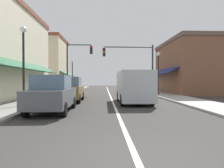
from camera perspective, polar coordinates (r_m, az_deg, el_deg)
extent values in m
plane|color=#33302D|center=(21.82, -0.65, -3.01)|extent=(80.00, 80.00, 0.00)
cube|color=gray|center=(22.34, -14.92, -2.80)|extent=(2.60, 56.00, 0.12)
cube|color=#A39E99|center=(22.65, 13.41, -2.74)|extent=(2.60, 56.00, 0.12)
cube|color=silver|center=(21.82, -0.65, -3.00)|extent=(0.14, 52.00, 0.01)
cube|color=slate|center=(16.94, -23.89, 0.49)|extent=(0.08, 10.64, 1.80)
cube|color=#194C2D|center=(16.76, -21.97, 4.61)|extent=(1.27, 11.76, 0.73)
cube|color=slate|center=(14.58, -28.61, 15.25)|extent=(0.08, 1.10, 1.30)
cube|color=slate|center=(20.17, -20.68, 11.27)|extent=(0.08, 1.10, 1.30)
cube|color=brown|center=(25.78, 20.34, 3.98)|extent=(4.95, 10.00, 5.79)
cube|color=brown|center=(26.12, 20.38, 10.77)|extent=(5.15, 10.20, 0.40)
cube|color=slate|center=(24.91, 15.19, 0.67)|extent=(0.08, 7.60, 1.80)
cube|color=navy|center=(24.76, 13.85, 3.45)|extent=(1.27, 8.40, 0.73)
cube|color=slate|center=(22.97, 16.88, 7.56)|extent=(0.08, 1.10, 1.30)
cube|color=slate|center=(27.15, 13.81, 6.55)|extent=(0.08, 1.10, 1.30)
cube|color=beige|center=(32.90, -16.98, 4.97)|extent=(4.26, 8.00, 7.67)
cube|color=brown|center=(33.43, -17.02, 11.88)|extent=(4.46, 8.20, 0.40)
cube|color=slate|center=(32.36, -13.41, 0.74)|extent=(0.08, 6.08, 1.80)
cube|color=#194C2D|center=(32.27, -12.36, 2.88)|extent=(1.27, 6.72, 0.73)
cube|color=slate|center=(30.90, -14.08, 8.39)|extent=(0.08, 1.10, 1.30)
cube|color=slate|center=(34.32, -12.87, 7.65)|extent=(0.08, 1.10, 1.30)
cube|color=#4C5156|center=(10.18, -16.35, -3.62)|extent=(1.76, 4.12, 0.80)
cube|color=slate|center=(10.05, -16.50, 0.49)|extent=(1.54, 2.01, 0.66)
cylinder|color=black|center=(11.72, -18.56, -4.99)|extent=(0.21, 0.62, 0.62)
cylinder|color=black|center=(11.40, -10.85, -5.13)|extent=(0.21, 0.62, 0.62)
cylinder|color=black|center=(9.17, -23.18, -6.68)|extent=(0.21, 0.62, 0.62)
cylinder|color=black|center=(8.75, -13.34, -6.99)|extent=(0.21, 0.62, 0.62)
cube|color=brown|center=(14.87, -11.81, -2.16)|extent=(1.79, 4.13, 0.80)
cube|color=slate|center=(14.75, -11.88, 0.65)|extent=(1.55, 2.03, 0.66)
cylinder|color=black|center=(16.35, -13.85, -3.29)|extent=(0.21, 0.62, 0.62)
cylinder|color=black|center=(16.14, -8.31, -3.33)|extent=(0.21, 0.62, 0.62)
cylinder|color=black|center=(13.71, -15.93, -4.12)|extent=(0.21, 0.62, 0.62)
cylinder|color=black|center=(13.46, -9.32, -4.19)|extent=(0.21, 0.62, 0.62)
cube|color=#B2B7BC|center=(13.71, 6.06, -0.49)|extent=(1.97, 5.00, 1.90)
cube|color=slate|center=(16.09, 4.83, 1.25)|extent=(1.73, 0.28, 0.84)
cube|color=black|center=(16.30, 4.75, -2.68)|extent=(1.86, 0.20, 0.24)
cylinder|color=black|center=(15.20, 1.91, -3.39)|extent=(0.24, 0.72, 0.72)
cylinder|color=black|center=(15.43, 8.47, -3.34)|extent=(0.24, 0.72, 0.72)
cylinder|color=black|center=(12.12, 2.97, -4.51)|extent=(0.24, 0.72, 0.72)
cylinder|color=black|center=(12.40, 11.13, -4.40)|extent=(0.24, 0.72, 0.72)
cylinder|color=#333333|center=(23.05, 11.35, 3.99)|extent=(0.18, 0.18, 5.48)
cylinder|color=#333333|center=(22.83, 4.65, 10.32)|extent=(5.41, 0.12, 0.12)
cube|color=black|center=(22.40, -2.26, 8.95)|extent=(0.30, 0.24, 0.90)
sphere|color=#420F0F|center=(22.31, -2.26, 9.71)|extent=(0.20, 0.20, 0.20)
sphere|color=yellow|center=(22.27, -2.26, 9.00)|extent=(0.20, 0.20, 0.20)
sphere|color=#0C3316|center=(22.23, -2.26, 8.28)|extent=(0.20, 0.20, 0.20)
cylinder|color=#333333|center=(23.70, -12.48, 4.35)|extent=(0.18, 0.18, 5.85)
cylinder|color=#333333|center=(23.80, -9.20, 10.83)|extent=(2.74, 0.12, 0.12)
cube|color=black|center=(23.41, -5.87, 9.52)|extent=(0.30, 0.24, 0.90)
sphere|color=red|center=(23.32, -5.89, 10.24)|extent=(0.20, 0.20, 0.20)
sphere|color=#3D2D0C|center=(23.28, -5.89, 9.56)|extent=(0.20, 0.20, 0.20)
sphere|color=#0C3316|center=(23.24, -5.89, 8.88)|extent=(0.20, 0.20, 0.20)
cylinder|color=black|center=(12.35, -23.65, 3.57)|extent=(0.12, 0.12, 4.19)
sphere|color=white|center=(12.66, -23.73, 13.92)|extent=(0.36, 0.36, 0.36)
cylinder|color=black|center=(20.82, 12.86, 2.23)|extent=(0.12, 0.12, 3.97)
sphere|color=white|center=(20.98, 12.89, 8.15)|extent=(0.36, 0.36, 0.36)
cylinder|color=black|center=(27.49, -11.11, 1.92)|extent=(0.12, 0.12, 3.95)
sphere|color=white|center=(27.61, -11.12, 6.40)|extent=(0.36, 0.36, 0.36)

